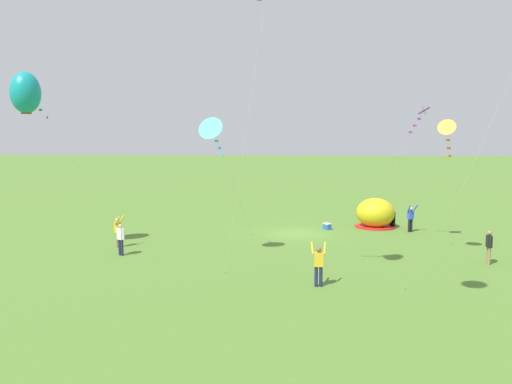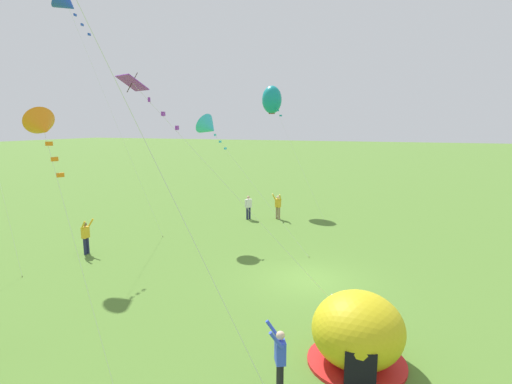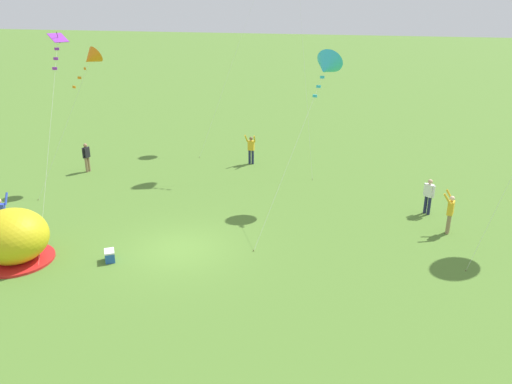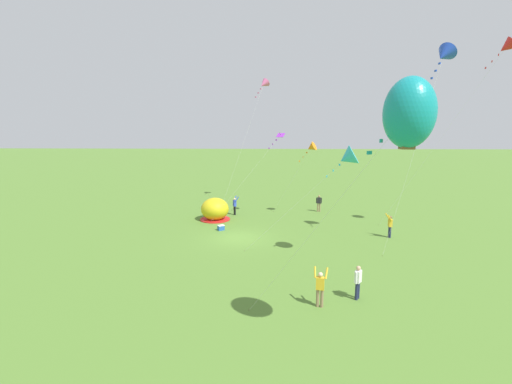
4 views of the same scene
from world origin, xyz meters
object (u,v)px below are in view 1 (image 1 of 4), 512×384
object	(u,v)px
kite_orange	(447,131)
person_near_tent	(411,217)
cooler_box	(327,226)
kite_cyan	(213,133)
person_with_toddler	(489,246)
kite_purple	(420,118)
person_flying_kite	(118,230)
person_arms_raised	(319,264)
kite_teal	(25,93)
person_center_field	(121,238)
popup_tent	(375,213)

from	to	relation	value
kite_orange	person_near_tent	bearing A→B (deg)	-90.76
cooler_box	kite_cyan	distance (m)	12.74
cooler_box	kite_orange	size ratio (longest dim) A/B	0.09
person_with_toddler	kite_cyan	size ratio (longest dim) A/B	0.23
kite_purple	kite_cyan	world-z (taller)	kite_purple
person_flying_kite	kite_orange	world-z (taller)	kite_orange
person_with_toddler	person_arms_raised	world-z (taller)	person_arms_raised
kite_orange	kite_teal	bearing A→B (deg)	1.10
cooler_box	person_center_field	xyz separation A→B (m)	(11.76, 8.48, 0.74)
person_center_field	person_near_tent	xyz separation A→B (m)	(-17.30, -7.88, 0.03)
person_center_field	kite_purple	world-z (taller)	kite_purple
person_near_tent	kite_purple	size ratio (longest dim) A/B	0.23
person_center_field	person_arms_raised	xyz separation A→B (m)	(-10.33, 5.04, 0.03)
popup_tent	kite_orange	distance (m)	10.89
popup_tent	kite_purple	distance (m)	8.83
popup_tent	cooler_box	distance (m)	3.72
person_center_field	kite_orange	world-z (taller)	kite_orange
person_near_tent	kite_teal	distance (m)	24.81
person_center_field	kite_purple	xyz separation A→B (m)	(-16.61, -3.73, 6.54)
popup_tent	kite_cyan	world-z (taller)	kite_cyan
person_center_field	person_flying_kite	bearing A→B (deg)	-66.92
popup_tent	person_flying_kite	distance (m)	17.77
person_with_toddler	kite_cyan	distance (m)	15.05
person_near_tent	kite_orange	bearing A→B (deg)	89.24
kite_orange	kite_purple	distance (m)	3.41
person_near_tent	kite_cyan	size ratio (longest dim) A/B	0.26
cooler_box	person_near_tent	world-z (taller)	person_near_tent
popup_tent	cooler_box	bearing A→B (deg)	16.96
cooler_box	kite_purple	xyz separation A→B (m)	(-4.85, 4.75, 7.29)
person_with_toddler	person_near_tent	size ratio (longest dim) A/B	0.91
popup_tent	person_with_toddler	distance (m)	10.96
cooler_box	kite_teal	distance (m)	20.55
person_flying_kite	person_near_tent	distance (m)	19.07
kite_cyan	cooler_box	bearing A→B (deg)	-126.83
cooler_box	kite_orange	world-z (taller)	kite_orange
kite_cyan	kite_teal	xyz separation A→B (m)	(10.09, -0.39, 2.11)
popup_tent	person_with_toddler	bearing A→B (deg)	110.62
person_with_toddler	popup_tent	bearing A→B (deg)	-69.38
popup_tent	kite_purple	world-z (taller)	kite_purple
person_near_tent	person_with_toddler	bearing A→B (deg)	101.83
cooler_box	person_near_tent	xyz separation A→B (m)	(-5.53, 0.60, 0.78)
person_with_toddler	kite_purple	world-z (taller)	kite_purple
person_arms_raised	kite_cyan	bearing A→B (deg)	-42.15
kite_teal	cooler_box	bearing A→B (deg)	-153.22
cooler_box	person_arms_raised	world-z (taller)	person_arms_raised
popup_tent	cooler_box	size ratio (longest dim) A/B	4.35
person_near_tent	kite_cyan	xyz separation A→B (m)	(12.14, 8.22, 5.61)
person_arms_raised	person_with_toddler	bearing A→B (deg)	-153.78
person_with_toddler	kite_orange	distance (m)	6.17
person_flying_kite	person_center_field	bearing A→B (deg)	113.08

